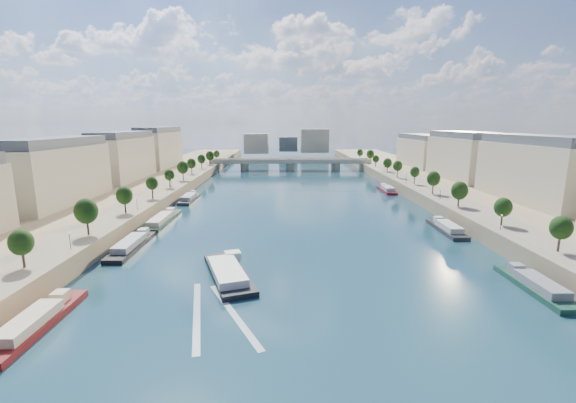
{
  "coord_description": "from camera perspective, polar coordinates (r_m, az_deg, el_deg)",
  "views": [
    {
      "loc": [
        -4.96,
        -52.57,
        32.96
      ],
      "look_at": [
        -3.29,
        83.58,
        5.0
      ],
      "focal_mm": 24.0,
      "sensor_mm": 36.0,
      "label": 1
    }
  ],
  "objects": [
    {
      "name": "skyline",
      "position": [
        372.63,
        0.56,
        8.79
      ],
      "size": [
        79.0,
        42.0,
        22.0
      ],
      "color": "#BAAB8F",
      "rests_on": "ground"
    },
    {
      "name": "quay_left",
      "position": [
        169.41,
        -24.0,
        0.23
      ],
      "size": [
        44.0,
        520.0,
        5.0
      ],
      "primitive_type": "cube",
      "color": "#9E8460",
      "rests_on": "ground"
    },
    {
      "name": "quay_right",
      "position": [
        173.57,
        25.63,
        0.34
      ],
      "size": [
        44.0,
        520.0,
        5.0
      ],
      "primitive_type": "cube",
      "color": "#9E8460",
      "rests_on": "ground"
    },
    {
      "name": "buildings_left",
      "position": [
        183.74,
        -26.64,
        5.22
      ],
      "size": [
        16.0,
        226.0,
        23.2
      ],
      "color": "#BAAB8F",
      "rests_on": "ground"
    },
    {
      "name": "bridge",
      "position": [
        271.75,
        0.35,
        5.72
      ],
      "size": [
        112.0,
        12.0,
        8.15
      ],
      "color": "#C1B79E",
      "rests_on": "ground"
    },
    {
      "name": "trees_right",
      "position": [
        174.72,
        19.41,
        3.55
      ],
      "size": [
        4.8,
        268.8,
        8.26
      ],
      "color": "#382B1E",
      "rests_on": "ground"
    },
    {
      "name": "lamps_left",
      "position": [
        152.38,
        -18.88,
        1.46
      ],
      "size": [
        0.36,
        200.36,
        4.28
      ],
      "color": "black",
      "rests_on": "ground"
    },
    {
      "name": "trees_left",
      "position": [
        164.01,
        -18.49,
        3.13
      ],
      "size": [
        4.8,
        268.8,
        8.26
      ],
      "color": "#382B1E",
      "rests_on": "ground"
    },
    {
      "name": "moored_barges_left",
      "position": [
        109.83,
        -22.47,
        -6.31
      ],
      "size": [
        5.0,
        157.97,
        3.6
      ],
      "color": "#152030",
      "rests_on": "ground"
    },
    {
      "name": "moored_barges_right",
      "position": [
        117.31,
        24.93,
        -5.4
      ],
      "size": [
        5.0,
        168.51,
        3.6
      ],
      "color": "black",
      "rests_on": "ground"
    },
    {
      "name": "buildings_right",
      "position": [
        188.28,
        27.97,
        5.23
      ],
      "size": [
        16.0,
        226.0,
        23.2
      ],
      "color": "#BAAB8F",
      "rests_on": "ground"
    },
    {
      "name": "pave_left",
      "position": [
        163.59,
        -19.24,
        1.13
      ],
      "size": [
        14.0,
        520.0,
        0.1
      ],
      "primitive_type": "cube",
      "color": "gray",
      "rests_on": "quay_left"
    },
    {
      "name": "wake",
      "position": [
        71.63,
        -10.76,
        -15.99
      ],
      "size": [
        15.9,
        25.69,
        0.04
      ],
      "color": "silver",
      "rests_on": "ground"
    },
    {
      "name": "pave_right",
      "position": [
        167.02,
        21.09,
        1.2
      ],
      "size": [
        14.0,
        520.0,
        0.1
      ],
      "primitive_type": "cube",
      "color": "gray",
      "rests_on": "quay_right"
    },
    {
      "name": "tour_barge",
      "position": [
        86.22,
        -8.86,
        -10.37
      ],
      "size": [
        14.92,
        26.06,
        3.59
      ],
      "rotation": [
        0.0,
        0.0,
        0.33
      ],
      "color": "black",
      "rests_on": "ground"
    },
    {
      "name": "ground",
      "position": [
        156.16,
        1.13,
        -0.58
      ],
      "size": [
        700.0,
        700.0,
        0.0
      ],
      "primitive_type": "plane",
      "color": "#0C2435",
      "rests_on": "ground"
    },
    {
      "name": "lamps_right",
      "position": [
        169.6,
        19.13,
        2.42
      ],
      "size": [
        0.36,
        200.36,
        4.28
      ],
      "color": "black",
      "rests_on": "ground"
    }
  ]
}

